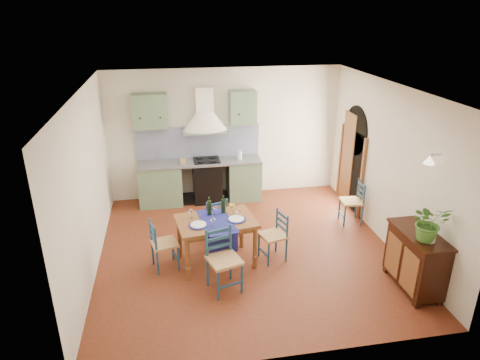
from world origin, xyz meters
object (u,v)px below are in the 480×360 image
at_px(dining_table, 216,225).
at_px(chair_near, 223,260).
at_px(potted_plant, 429,222).
at_px(sideboard, 416,258).

height_order(dining_table, chair_near, dining_table).
distance_m(dining_table, potted_plant, 3.15).
bearing_deg(chair_near, sideboard, -9.66).
bearing_deg(potted_plant, sideboard, 82.20).
height_order(chair_near, potted_plant, potted_plant).
height_order(sideboard, potted_plant, potted_plant).
xyz_separation_m(dining_table, potted_plant, (2.79, -1.38, 0.51)).
bearing_deg(potted_plant, dining_table, 153.71).
bearing_deg(chair_near, dining_table, 90.98).
height_order(dining_table, sideboard, dining_table).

